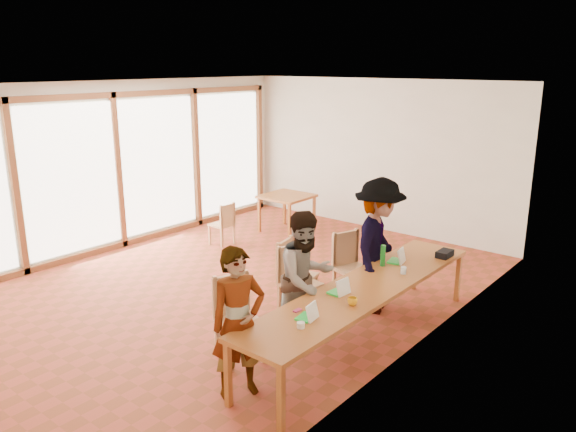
{
  "coord_description": "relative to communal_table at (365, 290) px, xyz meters",
  "views": [
    {
      "loc": [
        5.72,
        -5.68,
        3.3
      ],
      "look_at": [
        0.62,
        0.47,
        1.1
      ],
      "focal_mm": 35.0,
      "sensor_mm": 36.0,
      "label": 1
    }
  ],
  "objects": [
    {
      "name": "ground",
      "position": [
        -2.5,
        0.37,
        -0.7
      ],
      "size": [
        8.0,
        8.0,
        0.0
      ],
      "primitive_type": "plane",
      "color": "#A13C27",
      "rests_on": "ground"
    },
    {
      "name": "wall_back",
      "position": [
        -2.5,
        4.37,
        0.8
      ],
      "size": [
        6.0,
        0.1,
        3.0
      ],
      "primitive_type": "cube",
      "color": "beige",
      "rests_on": "ground"
    },
    {
      "name": "wall_right",
      "position": [
        0.5,
        0.37,
        0.8
      ],
      "size": [
        0.1,
        8.0,
        3.0
      ],
      "primitive_type": "cube",
      "color": "beige",
      "rests_on": "ground"
    },
    {
      "name": "window_wall",
      "position": [
        -5.46,
        0.37,
        0.8
      ],
      "size": [
        0.1,
        8.0,
        3.0
      ],
      "primitive_type": "cube",
      "color": "white",
      "rests_on": "ground"
    },
    {
      "name": "ceiling",
      "position": [
        -2.5,
        0.37,
        2.32
      ],
      "size": [
        6.0,
        8.0,
        0.04
      ],
      "primitive_type": "cube",
      "color": "white",
      "rests_on": "wall_back"
    },
    {
      "name": "communal_table",
      "position": [
        0.0,
        0.0,
        0.0
      ],
      "size": [
        0.8,
        4.0,
        0.75
      ],
      "color": "#A85525",
      "rests_on": "ground"
    },
    {
      "name": "side_table",
      "position": [
        -3.71,
        3.02,
        -0.03
      ],
      "size": [
        0.9,
        0.9,
        0.75
      ],
      "rotation": [
        0.0,
        0.0,
        0.02
      ],
      "color": "#A85525",
      "rests_on": "ground"
    },
    {
      "name": "chair_near",
      "position": [
        -1.0,
        -1.17,
        -0.11
      ],
      "size": [
        0.58,
        0.58,
        0.52
      ],
      "rotation": [
        0.0,
        0.0,
        -0.36
      ],
      "color": "tan",
      "rests_on": "ground"
    },
    {
      "name": "chair_mid",
      "position": [
        -1.16,
        0.11,
        -0.11
      ],
      "size": [
        0.51,
        0.51,
        0.52
      ],
      "rotation": [
        0.0,
        0.0,
        -0.15
      ],
      "color": "tan",
      "rests_on": "ground"
    },
    {
      "name": "chair_far",
      "position": [
        -1.37,
        0.29,
        -0.11
      ],
      "size": [
        0.53,
        0.53,
        0.51
      ],
      "rotation": [
        0.0,
        0.0,
        0.22
      ],
      "color": "tan",
      "rests_on": "ground"
    },
    {
      "name": "chair_empty",
      "position": [
        -0.91,
        1.04,
        -0.1
      ],
      "size": [
        0.58,
        0.58,
        0.52
      ],
      "rotation": [
        0.0,
        0.0,
        -0.31
      ],
      "color": "tan",
      "rests_on": "ground"
    },
    {
      "name": "chair_spare",
      "position": [
        -4.03,
        1.6,
        -0.21
      ],
      "size": [
        0.37,
        0.37,
        0.43
      ],
      "rotation": [
        0.0,
        0.0,
        3.14
      ],
      "color": "tan",
      "rests_on": "ground"
    },
    {
      "name": "person_near",
      "position": [
        -0.42,
        -1.7,
        0.09
      ],
      "size": [
        0.57,
        0.68,
        1.58
      ],
      "primitive_type": "imported",
      "rotation": [
        0.0,
        0.0,
        1.17
      ],
      "color": "gray",
      "rests_on": "ground"
    },
    {
      "name": "person_mid",
      "position": [
        -0.57,
        -0.41,
        0.12
      ],
      "size": [
        0.79,
        0.92,
        1.65
      ],
      "primitive_type": "imported",
      "rotation": [
        0.0,
        0.0,
        1.34
      ],
      "color": "gray",
      "rests_on": "ground"
    },
    {
      "name": "person_far",
      "position": [
        -0.4,
        0.95,
        0.22
      ],
      "size": [
        1.02,
        1.35,
        1.84
      ],
      "primitive_type": "imported",
      "rotation": [
        0.0,
        0.0,
        1.89
      ],
      "color": "gray",
      "rests_on": "ground"
    },
    {
      "name": "laptop_near",
      "position": [
        0.02,
        -1.12,
        0.1
      ],
      "size": [
        0.21,
        0.24,
        0.18
      ],
      "rotation": [
        0.0,
        0.0,
        0.16
      ],
      "color": "#26D940",
      "rests_on": "communal_table"
    },
    {
      "name": "laptop_mid",
      "position": [
        -0.1,
        -0.37,
        0.1
      ],
      "size": [
        0.21,
        0.24,
        0.19
      ],
      "rotation": [
        0.0,
        0.0,
        -0.08
      ],
      "color": "#26D940",
      "rests_on": "communal_table"
    },
    {
      "name": "laptop_far",
      "position": [
        -0.1,
        0.97,
        0.1
      ],
      "size": [
        0.24,
        0.26,
        0.19
      ],
      "rotation": [
        0.0,
        0.0,
        0.2
      ],
      "color": "#26D940",
      "rests_on": "communal_table"
    },
    {
      "name": "yellow_mug",
      "position": [
        0.17,
        -0.54,
        0.09
      ],
      "size": [
        0.12,
        0.12,
        0.09
      ],
      "primitive_type": "imported",
      "rotation": [
        0.0,
        0.0,
        0.13
      ],
      "color": "#EBA111",
      "rests_on": "communal_table"
    },
    {
      "name": "green_bottle",
      "position": [
        -0.2,
        0.73,
        0.19
      ],
      "size": [
        0.07,
        0.07,
        0.28
      ],
      "primitive_type": "cylinder",
      "color": "#157021",
      "rests_on": "communal_table"
    },
    {
      "name": "clear_glass",
      "position": [
        0.15,
        0.65,
        0.09
      ],
      "size": [
        0.07,
        0.07,
        0.09
      ],
      "primitive_type": "cylinder",
      "color": "silver",
      "rests_on": "communal_table"
    },
    {
      "name": "condiment_cup",
      "position": [
        0.08,
        -1.33,
        0.08
      ],
      "size": [
        0.08,
        0.08,
        0.06
      ],
      "primitive_type": "cylinder",
      "color": "white",
      "rests_on": "communal_table"
    },
    {
      "name": "pink_phone",
      "position": [
        -0.19,
        -1.04,
        0.05
      ],
      "size": [
        0.05,
        0.1,
        0.01
      ],
      "primitive_type": "cube",
      "color": "#C1336B",
      "rests_on": "communal_table"
    },
    {
      "name": "black_pouch",
      "position": [
        0.28,
        1.56,
        0.09
      ],
      "size": [
        0.16,
        0.26,
        0.09
      ],
      "primitive_type": "cube",
      "color": "black",
      "rests_on": "communal_table"
    }
  ]
}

